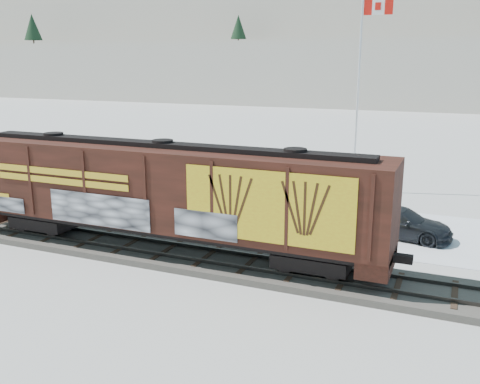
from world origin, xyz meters
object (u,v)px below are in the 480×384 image
at_px(flagpole, 358,122).
at_px(car_dark, 400,222).
at_px(car_silver, 119,189).
at_px(car_white, 294,216).
at_px(hopper_railcar, 164,190).

height_order(flagpole, car_dark, flagpole).
bearing_deg(car_silver, car_dark, -72.73).
bearing_deg(car_white, flagpole, 13.58).
bearing_deg(car_silver, car_white, -79.54).
height_order(hopper_railcar, car_white, hopper_railcar).
height_order(flagpole, car_silver, flagpole).
bearing_deg(car_silver, hopper_railcar, -114.48).
bearing_deg(car_dark, flagpole, 33.56).
bearing_deg(car_dark, car_white, 113.11).
xyz_separation_m(car_white, car_dark, (5.06, 1.25, -0.06)).
bearing_deg(hopper_railcar, car_dark, 36.13).
bearing_deg(car_dark, hopper_railcar, 135.37).
relative_size(hopper_railcar, flagpole, 1.58).
bearing_deg(car_silver, flagpole, -39.38).
relative_size(car_silver, car_white, 0.84).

